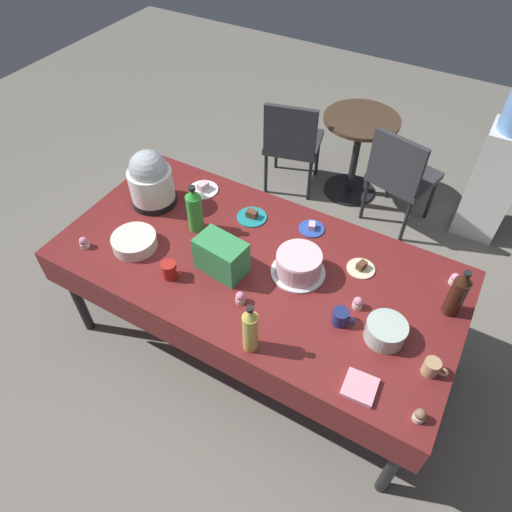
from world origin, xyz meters
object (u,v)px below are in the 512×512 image
object	(u,v)px
potluck_table	(256,270)
round_cafe_table	(358,142)
frosted_layer_cake	(299,264)
cupcake_cocoa	(240,298)
soda_carton	(221,256)
dessert_plate_cream	(361,268)
slow_cooker	(150,180)
cupcake_berry	(84,243)
ceramic_snack_bowl	(134,242)
maroon_chair_left	(292,140)
dessert_plate_teal	(252,216)
cupcake_lemon	(420,415)
dessert_plate_white	(203,189)
soda_bottle_ginger_ale	(250,329)
coffee_mug_red	(170,270)
dessert_plate_cobalt	(312,228)
cupcake_mint	(358,303)
soda_bottle_cola	(458,294)
maroon_chair_right	(401,173)
water_cooler	(500,168)
coffee_mug_tan	(432,367)
glass_salad_bowl	(386,331)
cupcake_vanilla	(455,279)
cupcake_rose	(144,174)
soda_bottle_lime_soda	(194,210)
coffee_mug_navy	(341,317)

from	to	relation	value
potluck_table	round_cafe_table	xyz separation A→B (m)	(-0.05, 1.75, -0.19)
frosted_layer_cake	cupcake_cocoa	bearing A→B (deg)	-117.65
soda_carton	round_cafe_table	size ratio (longest dim) A/B	0.36
dessert_plate_cream	slow_cooker	bearing A→B (deg)	-175.44
slow_cooker	cupcake_berry	xyz separation A→B (m)	(-0.10, -0.50, -0.14)
ceramic_snack_bowl	maroon_chair_left	size ratio (longest dim) A/B	0.29
dessert_plate_teal	cupcake_lemon	distance (m)	1.42
dessert_plate_white	soda_bottle_ginger_ale	xyz separation A→B (m)	(0.84, -0.84, 0.12)
maroon_chair_left	ceramic_snack_bowl	bearing A→B (deg)	-93.78
coffee_mug_red	soda_carton	xyz separation A→B (m)	(0.21, 0.18, 0.05)
dessert_plate_cobalt	cupcake_mint	size ratio (longest dim) A/B	2.22
soda_bottle_cola	cupcake_cocoa	bearing A→B (deg)	-153.34
soda_carton	maroon_chair_right	distance (m)	1.78
cupcake_mint	water_cooler	xyz separation A→B (m)	(0.42, 1.83, -0.19)
dessert_plate_cobalt	cupcake_cocoa	xyz separation A→B (m)	(-0.09, -0.66, 0.02)
ceramic_snack_bowl	cupcake_lemon	distance (m)	1.67
frosted_layer_cake	dessert_plate_cobalt	size ratio (longest dim) A/B	1.94
soda_bottle_ginger_ale	cupcake_mint	bearing A→B (deg)	52.91
dessert_plate_teal	coffee_mug_tan	world-z (taller)	coffee_mug_tan
cupcake_cocoa	cupcake_lemon	world-z (taller)	same
dessert_plate_cream	water_cooler	bearing A→B (deg)	72.49
slow_cooker	ceramic_snack_bowl	world-z (taller)	slow_cooker
glass_salad_bowl	coffee_mug_red	distance (m)	1.12
cupcake_vanilla	water_cooler	xyz separation A→B (m)	(0.05, 1.43, -0.19)
cupcake_lemon	maroon_chair_left	distance (m)	2.51
cupcake_vanilla	cupcake_cocoa	bearing A→B (deg)	-143.99
cupcake_rose	soda_carton	distance (m)	0.96
potluck_table	cupcake_cocoa	xyz separation A→B (m)	(0.07, -0.27, 0.09)
cupcake_berry	cupcake_lemon	xyz separation A→B (m)	(1.90, -0.06, 0.00)
soda_bottle_lime_soda	cupcake_cocoa	bearing A→B (deg)	-33.89
ceramic_snack_bowl	soda_bottle_lime_soda	bearing A→B (deg)	53.89
cupcake_berry	maroon_chair_right	bearing A→B (deg)	56.27
glass_salad_bowl	cupcake_rose	bearing A→B (deg)	167.12
slow_cooker	cupcake_mint	distance (m)	1.39
dessert_plate_cream	soda_bottle_cola	world-z (taller)	soda_bottle_cola
ceramic_snack_bowl	soda_bottle_cola	xyz separation A→B (m)	(1.64, 0.42, 0.10)
potluck_table	soda_bottle_lime_soda	distance (m)	0.48
cupcake_mint	cupcake_rose	size ratio (longest dim) A/B	1.00
ceramic_snack_bowl	maroon_chair_left	world-z (taller)	maroon_chair_left
cupcake_cocoa	slow_cooker	bearing A→B (deg)	154.89
cupcake_cocoa	water_cooler	bearing A→B (deg)	65.65
dessert_plate_cobalt	coffee_mug_red	size ratio (longest dim) A/B	1.23
potluck_table	glass_salad_bowl	distance (m)	0.78
round_cafe_table	dessert_plate_cobalt	bearing A→B (deg)	-81.65
cupcake_vanilla	maroon_chair_right	world-z (taller)	maroon_chair_right
coffee_mug_navy	maroon_chair_right	world-z (taller)	maroon_chair_right
dessert_plate_cream	soda_bottle_cola	distance (m)	0.50
coffee_mug_tan	maroon_chair_left	xyz separation A→B (m)	(-1.53, 1.72, -0.30)
glass_salad_bowl	maroon_chair_right	size ratio (longest dim) A/B	0.23
potluck_table	cupcake_vanilla	world-z (taller)	cupcake_vanilla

